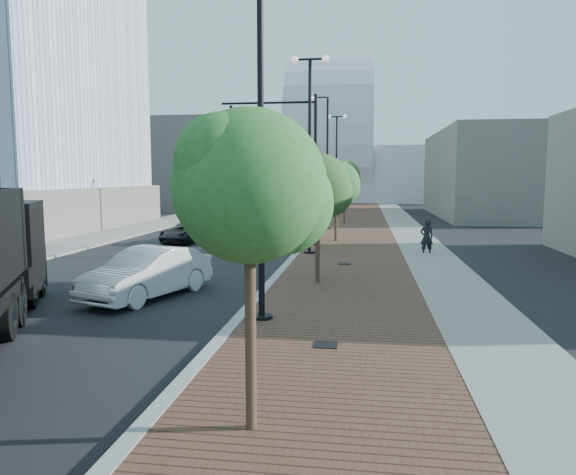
# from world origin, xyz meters

# --- Properties ---
(sidewalk) EXTENTS (7.00, 140.00, 0.12)m
(sidewalk) POSITION_xyz_m (3.50, 40.00, 0.06)
(sidewalk) COLOR #4C2D23
(sidewalk) RESTS_ON ground
(concrete_strip) EXTENTS (2.40, 140.00, 0.13)m
(concrete_strip) POSITION_xyz_m (6.20, 40.00, 0.07)
(concrete_strip) COLOR slate
(concrete_strip) RESTS_ON ground
(curb) EXTENTS (0.30, 140.00, 0.14)m
(curb) POSITION_xyz_m (0.00, 40.00, 0.07)
(curb) COLOR gray
(curb) RESTS_ON ground
(west_sidewalk) EXTENTS (4.00, 140.00, 0.12)m
(west_sidewalk) POSITION_xyz_m (-13.00, 40.00, 0.06)
(west_sidewalk) COLOR slate
(west_sidewalk) RESTS_ON ground
(white_sedan) EXTENTS (3.03, 4.96, 1.54)m
(white_sedan) POSITION_xyz_m (-3.46, 12.37, 0.77)
(white_sedan) COLOR silver
(white_sedan) RESTS_ON ground
(dark_car_mid) EXTENTS (2.60, 4.37, 1.14)m
(dark_car_mid) POSITION_xyz_m (-6.89, 26.25, 0.57)
(dark_car_mid) COLOR black
(dark_car_mid) RESTS_ON ground
(dark_car_far) EXTENTS (2.53, 4.92, 1.36)m
(dark_car_far) POSITION_xyz_m (-4.75, 35.12, 0.68)
(dark_car_far) COLOR black
(dark_car_far) RESTS_ON ground
(pedestrian) EXTENTS (0.68, 0.49, 1.74)m
(pedestrian) POSITION_xyz_m (6.14, 22.77, 0.87)
(pedestrian) COLOR black
(pedestrian) RESTS_ON ground
(streetlight_1) EXTENTS (1.44, 0.56, 9.21)m
(streetlight_1) POSITION_xyz_m (0.49, 10.00, 4.34)
(streetlight_1) COLOR black
(streetlight_1) RESTS_ON ground
(streetlight_2) EXTENTS (1.72, 0.56, 9.28)m
(streetlight_2) POSITION_xyz_m (0.60, 22.00, 4.82)
(streetlight_2) COLOR black
(streetlight_2) RESTS_ON ground
(streetlight_3) EXTENTS (1.44, 0.56, 9.21)m
(streetlight_3) POSITION_xyz_m (0.49, 34.00, 4.34)
(streetlight_3) COLOR black
(streetlight_3) RESTS_ON ground
(streetlight_4) EXTENTS (1.72, 0.56, 9.28)m
(streetlight_4) POSITION_xyz_m (0.60, 46.00, 4.82)
(streetlight_4) COLOR black
(streetlight_4) RESTS_ON ground
(traffic_mast) EXTENTS (5.09, 0.20, 8.00)m
(traffic_mast) POSITION_xyz_m (-0.30, 25.00, 4.98)
(traffic_mast) COLOR black
(traffic_mast) RESTS_ON ground
(tree_0) EXTENTS (2.24, 2.16, 4.71)m
(tree_0) POSITION_xyz_m (1.65, 4.02, 3.61)
(tree_0) COLOR #382619
(tree_0) RESTS_ON ground
(tree_1) EXTENTS (2.33, 2.28, 4.55)m
(tree_1) POSITION_xyz_m (1.65, 15.02, 3.40)
(tree_1) COLOR #382619
(tree_1) RESTS_ON ground
(tree_2) EXTENTS (2.68, 2.68, 4.66)m
(tree_2) POSITION_xyz_m (1.65, 27.02, 3.31)
(tree_2) COLOR #382619
(tree_2) RESTS_ON ground
(tree_3) EXTENTS (2.47, 2.43, 5.03)m
(tree_3) POSITION_xyz_m (1.65, 39.02, 3.80)
(tree_3) COLOR #382619
(tree_3) RESTS_ON ground
(convention_center) EXTENTS (50.00, 30.00, 50.00)m
(convention_center) POSITION_xyz_m (-2.00, 85.00, 6.00)
(convention_center) COLOR #A5A8AF
(convention_center) RESTS_ON ground
(commercial_block_nw) EXTENTS (14.00, 20.00, 10.00)m
(commercial_block_nw) POSITION_xyz_m (-20.00, 60.00, 5.00)
(commercial_block_nw) COLOR #5F5C55
(commercial_block_nw) RESTS_ON ground
(commercial_block_ne) EXTENTS (12.00, 22.00, 8.00)m
(commercial_block_ne) POSITION_xyz_m (16.00, 50.00, 4.00)
(commercial_block_ne) COLOR #605E57
(commercial_block_ne) RESTS_ON ground
(utility_cover_1) EXTENTS (0.50, 0.50, 0.02)m
(utility_cover_1) POSITION_xyz_m (2.40, 8.00, 0.13)
(utility_cover_1) COLOR black
(utility_cover_1) RESTS_ON sidewalk
(utility_cover_2) EXTENTS (0.50, 0.50, 0.02)m
(utility_cover_2) POSITION_xyz_m (2.40, 19.00, 0.13)
(utility_cover_2) COLOR black
(utility_cover_2) RESTS_ON sidewalk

